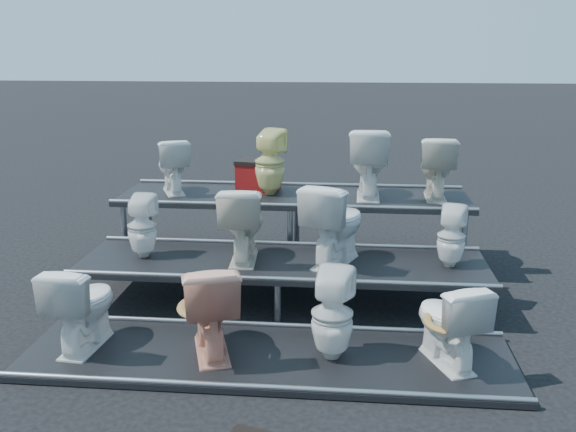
# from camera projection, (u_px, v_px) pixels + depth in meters

# --- Properties ---
(ground) EXTENTS (80.00, 80.00, 0.00)m
(ground) POSITION_uv_depth(u_px,v_px,m) (283.00, 302.00, 6.78)
(ground) COLOR black
(ground) RESTS_ON ground
(tier_front) EXTENTS (4.20, 1.20, 0.06)m
(tier_front) POSITION_uv_depth(u_px,v_px,m) (267.00, 357.00, 5.52)
(tier_front) COLOR black
(tier_front) RESTS_ON ground
(tier_mid) EXTENTS (4.20, 1.20, 0.46)m
(tier_mid) POSITION_uv_depth(u_px,v_px,m) (283.00, 282.00, 6.72)
(tier_mid) COLOR black
(tier_mid) RESTS_ON ground
(tier_back) EXTENTS (4.20, 1.20, 0.86)m
(tier_back) POSITION_uv_depth(u_px,v_px,m) (294.00, 229.00, 7.92)
(tier_back) COLOR black
(tier_back) RESTS_ON ground
(toilet_0) EXTENTS (0.50, 0.80, 0.78)m
(toilet_0) POSITION_uv_depth(u_px,v_px,m) (83.00, 305.00, 5.56)
(toilet_0) COLOR white
(toilet_0) RESTS_ON tier_front
(toilet_1) EXTENTS (0.69, 0.92, 0.84)m
(toilet_1) POSITION_uv_depth(u_px,v_px,m) (209.00, 307.00, 5.45)
(toilet_1) COLOR #E89D81
(toilet_1) RESTS_ON tier_front
(toilet_2) EXTENTS (0.41, 0.42, 0.79)m
(toilet_2) POSITION_uv_depth(u_px,v_px,m) (332.00, 314.00, 5.36)
(toilet_2) COLOR white
(toilet_2) RESTS_ON tier_front
(toilet_3) EXTENTS (0.66, 0.83, 0.74)m
(toilet_3) POSITION_uv_depth(u_px,v_px,m) (448.00, 321.00, 5.28)
(toilet_3) COLOR white
(toilet_3) RESTS_ON tier_front
(toilet_4) EXTENTS (0.31, 0.32, 0.67)m
(toilet_4) POSITION_uv_depth(u_px,v_px,m) (142.00, 226.00, 6.71)
(toilet_4) COLOR white
(toilet_4) RESTS_ON tier_mid
(toilet_5) EXTENTS (0.49, 0.81, 0.80)m
(toilet_5) POSITION_uv_depth(u_px,v_px,m) (242.00, 223.00, 6.59)
(toilet_5) COLOR silver
(toilet_5) RESTS_ON tier_mid
(toilet_6) EXTENTS (0.75, 0.95, 0.85)m
(toilet_6) POSITION_uv_depth(u_px,v_px,m) (335.00, 223.00, 6.50)
(toilet_6) COLOR white
(toilet_6) RESTS_ON tier_mid
(toilet_7) EXTENTS (0.35, 0.36, 0.63)m
(toilet_7) POSITION_uv_depth(u_px,v_px,m) (451.00, 237.00, 6.42)
(toilet_7) COLOR white
(toilet_7) RESTS_ON tier_mid
(toilet_8) EXTENTS (0.61, 0.75, 0.67)m
(toilet_8) POSITION_uv_depth(u_px,v_px,m) (172.00, 166.00, 7.85)
(toilet_8) COLOR white
(toilet_8) RESTS_ON tier_back
(toilet_9) EXTENTS (0.45, 0.45, 0.80)m
(toilet_9) POSITION_uv_depth(u_px,v_px,m) (270.00, 162.00, 7.73)
(toilet_9) COLOR #EDE791
(toilet_9) RESTS_ON tier_back
(toilet_10) EXTENTS (0.48, 0.82, 0.83)m
(toilet_10) POSITION_uv_depth(u_px,v_px,m) (368.00, 162.00, 7.61)
(toilet_10) COLOR white
(toilet_10) RESTS_ON tier_back
(toilet_11) EXTENTS (0.44, 0.74, 0.75)m
(toilet_11) POSITION_uv_depth(u_px,v_px,m) (436.00, 167.00, 7.55)
(toilet_11) COLOR silver
(toilet_11) RESTS_ON tier_back
(red_crate) EXTENTS (0.54, 0.47, 0.34)m
(red_crate) POSITION_uv_depth(u_px,v_px,m) (258.00, 177.00, 7.99)
(red_crate) COLOR maroon
(red_crate) RESTS_ON tier_back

